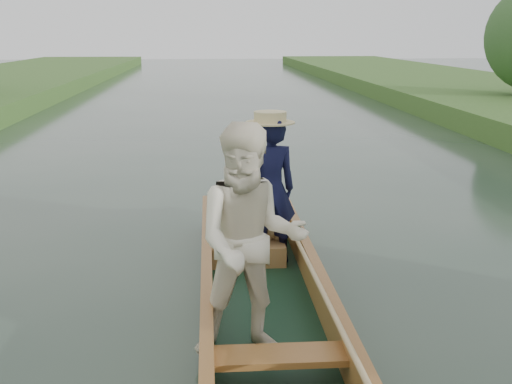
{
  "coord_description": "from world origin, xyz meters",
  "views": [
    {
      "loc": [
        -0.47,
        -5.69,
        2.51
      ],
      "look_at": [
        0.0,
        0.6,
        0.95
      ],
      "focal_mm": 45.0,
      "sensor_mm": 36.0,
      "label": 1
    }
  ],
  "objects": [
    {
      "name": "trees_far",
      "position": [
        -2.5,
        11.79,
        2.47
      ],
      "size": [
        22.82,
        13.4,
        4.43
      ],
      "color": "#47331E",
      "rests_on": "ground"
    },
    {
      "name": "ground",
      "position": [
        0.0,
        0.0,
        0.0
      ],
      "size": [
        120.0,
        120.0,
        0.0
      ],
      "primitive_type": "plane",
      "color": "#283D30",
      "rests_on": "ground"
    },
    {
      "name": "punt",
      "position": [
        -0.05,
        -0.25,
        0.64
      ],
      "size": [
        1.17,
        5.22,
        1.89
      ],
      "color": "#12301D",
      "rests_on": "ground"
    }
  ]
}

